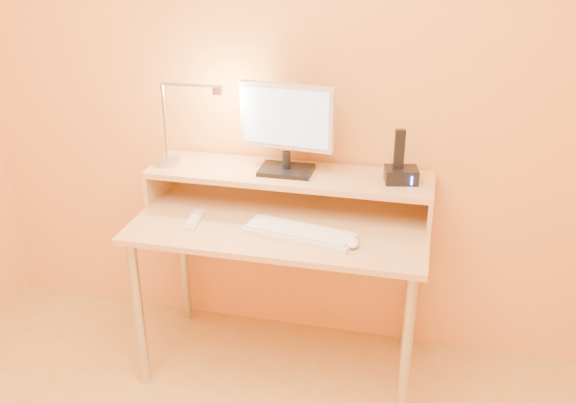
% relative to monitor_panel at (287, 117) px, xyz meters
% --- Properties ---
extents(wall_back, '(3.00, 0.04, 2.50)m').
position_rel_monitor_panel_xyz_m(wall_back, '(0.01, 0.16, 0.13)').
color(wall_back, '#EA9851').
rests_on(wall_back, floor).
extents(desk_leg_fl, '(0.04, 0.04, 0.69)m').
position_rel_monitor_panel_xyz_m(desk_leg_fl, '(-0.54, -0.41, -0.77)').
color(desk_leg_fl, '#B9B9B9').
rests_on(desk_leg_fl, floor).
extents(desk_leg_fr, '(0.04, 0.04, 0.69)m').
position_rel_monitor_panel_xyz_m(desk_leg_fr, '(0.56, -0.41, -0.77)').
color(desk_leg_fr, '#B9B9B9').
rests_on(desk_leg_fr, floor).
extents(desk_leg_bl, '(0.04, 0.04, 0.69)m').
position_rel_monitor_panel_xyz_m(desk_leg_bl, '(-0.54, 0.09, -0.77)').
color(desk_leg_bl, '#B9B9B9').
rests_on(desk_leg_bl, floor).
extents(desk_leg_br, '(0.04, 0.04, 0.69)m').
position_rel_monitor_panel_xyz_m(desk_leg_br, '(0.56, 0.09, -0.77)').
color(desk_leg_br, '#B9B9B9').
rests_on(desk_leg_br, floor).
extents(desk_lower, '(1.20, 0.60, 0.02)m').
position_rel_monitor_panel_xyz_m(desk_lower, '(0.01, -0.16, -0.41)').
color(desk_lower, tan).
rests_on(desk_lower, floor).
extents(shelf_riser_left, '(0.02, 0.30, 0.14)m').
position_rel_monitor_panel_xyz_m(shelf_riser_left, '(-0.58, -0.01, -0.33)').
color(shelf_riser_left, tan).
rests_on(shelf_riser_left, desk_lower).
extents(shelf_riser_right, '(0.02, 0.30, 0.14)m').
position_rel_monitor_panel_xyz_m(shelf_riser_right, '(0.60, -0.01, -0.33)').
color(shelf_riser_right, tan).
rests_on(shelf_riser_right, desk_lower).
extents(desk_shelf, '(1.20, 0.30, 0.02)m').
position_rel_monitor_panel_xyz_m(desk_shelf, '(0.01, -0.01, -0.25)').
color(desk_shelf, tan).
rests_on(desk_shelf, desk_lower).
extents(monitor_foot, '(0.22, 0.16, 0.02)m').
position_rel_monitor_panel_xyz_m(monitor_foot, '(-0.00, -0.01, -0.23)').
color(monitor_foot, black).
rests_on(monitor_foot, desk_shelf).
extents(monitor_neck, '(0.04, 0.04, 0.07)m').
position_rel_monitor_panel_xyz_m(monitor_neck, '(-0.00, -0.01, -0.19)').
color(monitor_neck, black).
rests_on(monitor_neck, monitor_foot).
extents(monitor_panel, '(0.40, 0.08, 0.27)m').
position_rel_monitor_panel_xyz_m(monitor_panel, '(0.00, 0.00, 0.00)').
color(monitor_panel, silver).
rests_on(monitor_panel, monitor_neck).
extents(monitor_back, '(0.35, 0.05, 0.23)m').
position_rel_monitor_panel_xyz_m(monitor_back, '(-0.00, 0.02, 0.00)').
color(monitor_back, black).
rests_on(monitor_back, monitor_panel).
extents(monitor_screen, '(0.36, 0.04, 0.23)m').
position_rel_monitor_panel_xyz_m(monitor_screen, '(-0.00, -0.02, 0.00)').
color(monitor_screen, '#A4CBFF').
rests_on(monitor_screen, monitor_panel).
extents(lamp_base, '(0.10, 0.10, 0.02)m').
position_rel_monitor_panel_xyz_m(lamp_base, '(-0.52, -0.04, -0.23)').
color(lamp_base, '#B9B9B9').
rests_on(lamp_base, desk_shelf).
extents(lamp_post, '(0.01, 0.01, 0.33)m').
position_rel_monitor_panel_xyz_m(lamp_post, '(-0.52, -0.04, -0.05)').
color(lamp_post, '#B9B9B9').
rests_on(lamp_post, lamp_base).
extents(lamp_arm, '(0.24, 0.01, 0.01)m').
position_rel_monitor_panel_xyz_m(lamp_arm, '(-0.40, -0.04, 0.12)').
color(lamp_arm, '#B9B9B9').
rests_on(lamp_arm, lamp_post).
extents(lamp_head, '(0.04, 0.04, 0.03)m').
position_rel_monitor_panel_xyz_m(lamp_head, '(-0.28, -0.04, 0.10)').
color(lamp_head, '#B9B9B9').
rests_on(lamp_head, lamp_arm).
extents(lamp_bulb, '(0.03, 0.03, 0.00)m').
position_rel_monitor_panel_xyz_m(lamp_bulb, '(-0.28, -0.04, 0.09)').
color(lamp_bulb, '#FFEAC6').
rests_on(lamp_bulb, lamp_head).
extents(phone_dock, '(0.15, 0.12, 0.06)m').
position_rel_monitor_panel_xyz_m(phone_dock, '(0.48, -0.01, -0.21)').
color(phone_dock, black).
rests_on(phone_dock, desk_shelf).
extents(phone_handset, '(0.04, 0.03, 0.16)m').
position_rel_monitor_panel_xyz_m(phone_handset, '(0.46, -0.01, -0.10)').
color(phone_handset, black).
rests_on(phone_handset, phone_dock).
extents(phone_led, '(0.01, 0.00, 0.04)m').
position_rel_monitor_panel_xyz_m(phone_led, '(0.52, -0.06, -0.21)').
color(phone_led, '#3982FB').
rests_on(phone_led, phone_dock).
extents(keyboard, '(0.45, 0.22, 0.02)m').
position_rel_monitor_panel_xyz_m(keyboard, '(0.11, -0.27, -0.39)').
color(keyboard, silver).
rests_on(keyboard, desk_lower).
extents(mouse, '(0.09, 0.12, 0.03)m').
position_rel_monitor_panel_xyz_m(mouse, '(0.32, -0.29, -0.38)').
color(mouse, white).
rests_on(mouse, desk_lower).
extents(remote_control, '(0.06, 0.17, 0.02)m').
position_rel_monitor_panel_xyz_m(remote_control, '(-0.33, -0.24, -0.39)').
color(remote_control, silver).
rests_on(remote_control, desk_lower).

